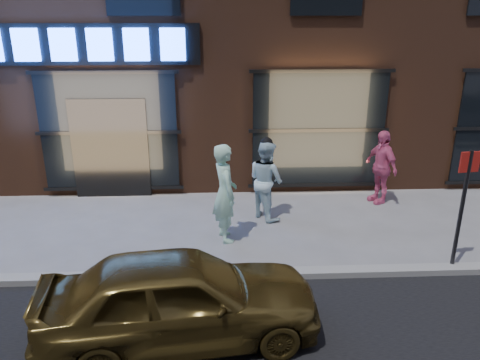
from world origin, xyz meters
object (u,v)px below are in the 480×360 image
object	(u,v)px
man_cap	(266,180)
passerby	(381,167)
gold_sedan	(180,297)
man_bowtie	(225,193)
sign_post	(463,200)

from	to	relation	value
man_cap	passerby	world-z (taller)	passerby
passerby	gold_sedan	world-z (taller)	passerby
man_bowtie	sign_post	size ratio (longest dim) A/B	0.90
man_bowtie	man_cap	bearing A→B (deg)	-57.01
man_cap	sign_post	distance (m)	3.92
passerby	gold_sedan	size ratio (longest dim) A/B	0.46
man_bowtie	passerby	xyz separation A→B (m)	(3.67, 1.78, -0.11)
man_cap	passerby	bearing A→B (deg)	-109.06
man_cap	sign_post	size ratio (longest dim) A/B	0.79
man_cap	passerby	size ratio (longest dim) A/B	1.00
gold_sedan	man_bowtie	bearing A→B (deg)	-19.75
man_bowtie	sign_post	bearing A→B (deg)	-124.61
passerby	gold_sedan	xyz separation A→B (m)	(-4.33, -4.75, -0.22)
man_bowtie	man_cap	xyz separation A→B (m)	(0.90, 1.02, -0.11)
passerby	gold_sedan	distance (m)	6.44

